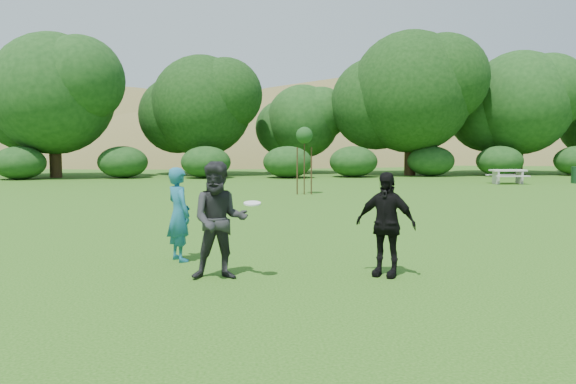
# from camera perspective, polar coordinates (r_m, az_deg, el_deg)

# --- Properties ---
(ground) EXTENTS (120.00, 120.00, 0.00)m
(ground) POSITION_cam_1_polar(r_m,az_deg,el_deg) (9.51, 1.27, -8.20)
(ground) COLOR #19470C
(ground) RESTS_ON ground
(player_teal) EXTENTS (0.68, 0.75, 1.73)m
(player_teal) POSITION_cam_1_polar(r_m,az_deg,el_deg) (10.51, -11.03, -2.24)
(player_teal) COLOR #1B617D
(player_teal) RESTS_ON ground
(player_grey) EXTENTS (0.93, 0.74, 1.88)m
(player_grey) POSITION_cam_1_polar(r_m,az_deg,el_deg) (9.00, -6.98, -2.89)
(player_grey) COLOR #252527
(player_grey) RESTS_ON ground
(player_black) EXTENTS (1.07, 0.89, 1.71)m
(player_black) POSITION_cam_1_polar(r_m,az_deg,el_deg) (9.27, 9.87, -3.24)
(player_black) COLOR black
(player_black) RESTS_ON ground
(frisbee) EXTENTS (0.27, 0.27, 0.06)m
(frisbee) POSITION_cam_1_polar(r_m,az_deg,el_deg) (8.80, -3.66, -1.16)
(frisbee) COLOR white
(frisbee) RESTS_ON ground
(sapling) EXTENTS (0.70, 0.70, 2.85)m
(sapling) POSITION_cam_1_polar(r_m,az_deg,el_deg) (23.68, 1.67, 5.60)
(sapling) COLOR #3A2816
(sapling) RESTS_ON ground
(picnic_table) EXTENTS (1.80, 1.48, 0.76)m
(picnic_table) POSITION_cam_1_polar(r_m,az_deg,el_deg) (32.11, 21.43, 1.70)
(picnic_table) COLOR beige
(picnic_table) RESTS_ON ground
(hillside) EXTENTS (150.00, 72.00, 52.00)m
(hillside) POSITION_cam_1_polar(r_m,az_deg,el_deg) (78.95, -3.72, -5.33)
(hillside) COLOR olive
(hillside) RESTS_ON ground
(tree_row) EXTENTS (53.92, 10.38, 9.62)m
(tree_row) POSITION_cam_1_polar(r_m,az_deg,el_deg) (38.22, 2.18, 9.05)
(tree_row) COLOR #3A2616
(tree_row) RESTS_ON ground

